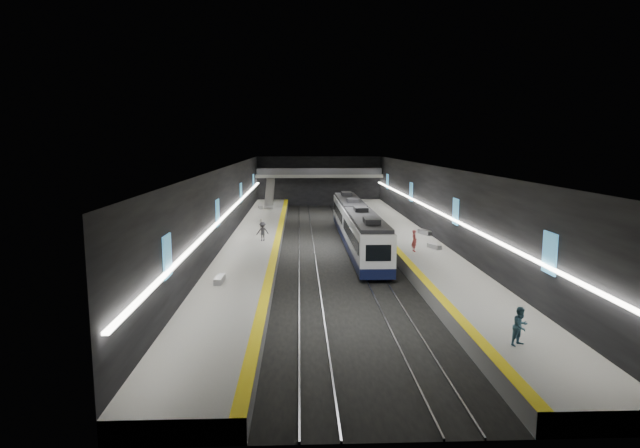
{
  "coord_description": "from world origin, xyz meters",
  "views": [
    {
      "loc": [
        -3.17,
        -51.92,
        10.23
      ],
      "look_at": [
        -1.13,
        0.56,
        2.2
      ],
      "focal_mm": 30.0,
      "sensor_mm": 36.0,
      "label": 1
    }
  ],
  "objects_px": {
    "passenger_right_a": "(414,241)",
    "train": "(356,224)",
    "escalator": "(270,193)",
    "bench_right_near": "(434,246)",
    "bench_left_far": "(260,207)",
    "passenger_left_a": "(261,227)",
    "bench_left_near": "(220,279)",
    "passenger_left_b": "(263,232)",
    "bench_right_far": "(425,232)",
    "passenger_right_b": "(521,327)"
  },
  "relations": [
    {
      "from": "passenger_right_a",
      "to": "passenger_left_a",
      "type": "bearing_deg",
      "value": 46.1
    },
    {
      "from": "train",
      "to": "passenger_right_a",
      "type": "distance_m",
      "value": 9.13
    },
    {
      "from": "passenger_left_b",
      "to": "passenger_left_a",
      "type": "bearing_deg",
      "value": -100.95
    },
    {
      "from": "train",
      "to": "passenger_right_b",
      "type": "bearing_deg",
      "value": -81.51
    },
    {
      "from": "bench_right_far",
      "to": "bench_right_near",
      "type": "bearing_deg",
      "value": -117.33
    },
    {
      "from": "bench_right_near",
      "to": "bench_left_near",
      "type": "bearing_deg",
      "value": -167.92
    },
    {
      "from": "bench_left_far",
      "to": "bench_right_near",
      "type": "distance_m",
      "value": 34.23
    },
    {
      "from": "bench_left_near",
      "to": "bench_left_far",
      "type": "bearing_deg",
      "value": 92.27
    },
    {
      "from": "escalator",
      "to": "passenger_left_b",
      "type": "xyz_separation_m",
      "value": [
        0.84,
        -28.01,
        -1.0
      ]
    },
    {
      "from": "bench_right_near",
      "to": "passenger_left_a",
      "type": "bearing_deg",
      "value": 132.72
    },
    {
      "from": "train",
      "to": "passenger_right_b",
      "type": "xyz_separation_m",
      "value": [
        4.4,
        -29.49,
        -0.29
      ]
    },
    {
      "from": "train",
      "to": "passenger_right_a",
      "type": "relative_size",
      "value": 16.07
    },
    {
      "from": "bench_left_near",
      "to": "passenger_left_a",
      "type": "bearing_deg",
      "value": 87.53
    },
    {
      "from": "train",
      "to": "bench_left_far",
      "type": "distance_m",
      "value": 25.22
    },
    {
      "from": "escalator",
      "to": "bench_left_far",
      "type": "bearing_deg",
      "value": -113.33
    },
    {
      "from": "escalator",
      "to": "bench_left_near",
      "type": "height_order",
      "value": "escalator"
    },
    {
      "from": "passenger_right_a",
      "to": "train",
      "type": "bearing_deg",
      "value": 16.95
    },
    {
      "from": "train",
      "to": "bench_left_near",
      "type": "height_order",
      "value": "train"
    },
    {
      "from": "bench_right_far",
      "to": "passenger_left_a",
      "type": "relative_size",
      "value": 1.2
    },
    {
      "from": "passenger_right_a",
      "to": "passenger_right_b",
      "type": "xyz_separation_m",
      "value": [
        0.31,
        -21.34,
        -0.03
      ]
    },
    {
      "from": "train",
      "to": "bench_right_far",
      "type": "distance_m",
      "value": 7.07
    },
    {
      "from": "passenger_right_b",
      "to": "passenger_left_a",
      "type": "xyz_separation_m",
      "value": [
        -13.95,
        30.61,
        -0.1
      ]
    },
    {
      "from": "train",
      "to": "bench_left_near",
      "type": "relative_size",
      "value": 16.99
    },
    {
      "from": "bench_right_far",
      "to": "passenger_left_a",
      "type": "distance_m",
      "value": 16.58
    },
    {
      "from": "passenger_left_b",
      "to": "train",
      "type": "bearing_deg",
      "value": 179.17
    },
    {
      "from": "passenger_left_b",
      "to": "escalator",
      "type": "bearing_deg",
      "value": -105.07
    },
    {
      "from": "bench_left_far",
      "to": "passenger_left_a",
      "type": "relative_size",
      "value": 1.23
    },
    {
      "from": "bench_right_near",
      "to": "passenger_right_a",
      "type": "height_order",
      "value": "passenger_right_a"
    },
    {
      "from": "bench_right_near",
      "to": "passenger_left_b",
      "type": "height_order",
      "value": "passenger_left_b"
    },
    {
      "from": "train",
      "to": "bench_right_far",
      "type": "height_order",
      "value": "train"
    },
    {
      "from": "bench_right_near",
      "to": "passenger_right_b",
      "type": "relative_size",
      "value": 0.9
    },
    {
      "from": "bench_right_near",
      "to": "passenger_left_b",
      "type": "distance_m",
      "value": 15.93
    },
    {
      "from": "passenger_left_b",
      "to": "bench_right_far",
      "type": "bearing_deg",
      "value": 173.21
    },
    {
      "from": "passenger_right_b",
      "to": "passenger_right_a",
      "type": "bearing_deg",
      "value": 60.02
    },
    {
      "from": "train",
      "to": "passenger_right_a",
      "type": "xyz_separation_m",
      "value": [
        4.09,
        -8.15,
        -0.26
      ]
    },
    {
      "from": "bench_left_far",
      "to": "passenger_left_a",
      "type": "xyz_separation_m",
      "value": [
        1.67,
        -21.46,
        0.56
      ]
    },
    {
      "from": "escalator",
      "to": "passenger_right_b",
      "type": "height_order",
      "value": "escalator"
    },
    {
      "from": "bench_right_far",
      "to": "bench_left_far",
      "type": "bearing_deg",
      "value": 108.59
    },
    {
      "from": "passenger_left_b",
      "to": "passenger_right_b",
      "type": "bearing_deg",
      "value": 100.0
    },
    {
      "from": "escalator",
      "to": "passenger_right_a",
      "type": "xyz_separation_m",
      "value": [
        14.09,
        -33.54,
        -0.97
      ]
    },
    {
      "from": "escalator",
      "to": "bench_right_near",
      "type": "xyz_separation_m",
      "value": [
        16.16,
        -32.32,
        -1.7
      ]
    },
    {
      "from": "escalator",
      "to": "bench_right_near",
      "type": "height_order",
      "value": "escalator"
    },
    {
      "from": "bench_right_near",
      "to": "passenger_right_a",
      "type": "distance_m",
      "value": 2.51
    },
    {
      "from": "bench_left_near",
      "to": "passenger_left_a",
      "type": "xyz_separation_m",
      "value": [
        1.47,
        18.87,
        0.58
      ]
    },
    {
      "from": "passenger_right_a",
      "to": "passenger_left_b",
      "type": "xyz_separation_m",
      "value": [
        -13.26,
        5.53,
        -0.03
      ]
    },
    {
      "from": "passenger_right_a",
      "to": "passenger_left_a",
      "type": "distance_m",
      "value": 16.49
    },
    {
      "from": "passenger_left_b",
      "to": "bench_left_near",
      "type": "bearing_deg",
      "value": 66.26
    },
    {
      "from": "train",
      "to": "escalator",
      "type": "distance_m",
      "value": 27.3
    },
    {
      "from": "escalator",
      "to": "bench_right_far",
      "type": "bearing_deg",
      "value": -55.95
    },
    {
      "from": "escalator",
      "to": "passenger_right_a",
      "type": "relative_size",
      "value": 4.28
    }
  ]
}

